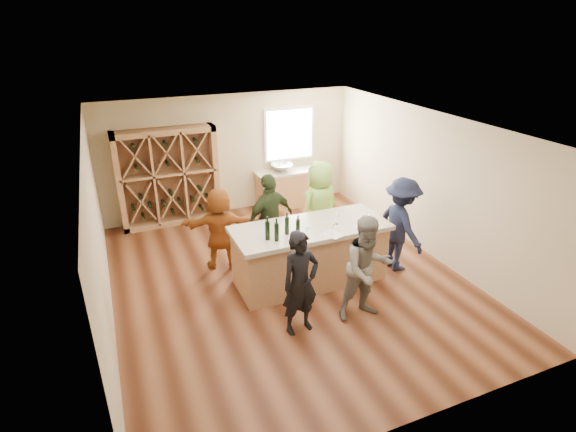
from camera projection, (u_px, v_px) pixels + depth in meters
name	position (u px, v px, depth m)	size (l,w,h in m)	color
floor	(287.00, 281.00, 8.22)	(6.00, 7.00, 0.10)	brown
ceiling	(287.00, 123.00, 7.04)	(6.00, 7.00, 0.10)	white
wall_back	(229.00, 154.00, 10.62)	(6.00, 0.10, 2.80)	#C8B591
wall_front	(419.00, 332.00, 4.64)	(6.00, 0.10, 2.80)	#C8B591
wall_left	(95.00, 239.00, 6.55)	(0.10, 7.00, 2.80)	#C8B591
wall_right	(432.00, 184.00, 8.70)	(0.10, 7.00, 2.80)	#C8B591
window_frame	(289.00, 134.00, 10.94)	(1.30, 0.06, 1.30)	white
window_pane	(290.00, 134.00, 10.91)	(1.18, 0.01, 1.18)	white
wine_rack	(168.00, 178.00, 9.98)	(2.20, 0.45, 2.20)	#AE7C53
back_counter_base	(290.00, 189.00, 11.21)	(1.60, 0.58, 0.86)	#AE7C53
back_counter_top	(290.00, 171.00, 11.03)	(1.70, 0.62, 0.06)	#BDB09B
sink	(282.00, 168.00, 10.90)	(0.54, 0.54, 0.19)	silver
faucet	(279.00, 163.00, 11.03)	(0.02, 0.02, 0.30)	silver
tasting_counter_base	(310.00, 256.00, 7.95)	(2.60, 1.00, 1.00)	#AE7C53
tasting_counter_top	(310.00, 228.00, 7.73)	(2.72, 1.12, 0.08)	#BDB09B
wine_bottle_a	(268.00, 230.00, 7.19)	(0.08, 0.08, 0.32)	black
wine_bottle_b	(277.00, 232.00, 7.16)	(0.08, 0.08, 0.31)	black
wine_bottle_c	(287.00, 226.00, 7.38)	(0.07, 0.07, 0.30)	black
wine_bottle_d	(298.00, 228.00, 7.32)	(0.07, 0.07, 0.29)	black
wine_glass_a	(307.00, 233.00, 7.25)	(0.07, 0.07, 0.19)	white
wine_glass_b	(332.00, 229.00, 7.39)	(0.07, 0.07, 0.19)	white
wine_glass_c	(362.00, 224.00, 7.56)	(0.07, 0.07, 0.19)	white
wine_glass_d	(337.00, 219.00, 7.75)	(0.07, 0.07, 0.18)	white
wine_glass_e	(368.00, 217.00, 7.84)	(0.07, 0.07, 0.17)	white
tasting_menu_a	(298.00, 240.00, 7.23)	(0.23, 0.32, 0.00)	white
tasting_menu_b	(333.00, 234.00, 7.42)	(0.23, 0.31, 0.00)	white
tasting_menu_c	(364.00, 227.00, 7.67)	(0.24, 0.33, 0.00)	white
person_near_left	(300.00, 283.00, 6.54)	(0.60, 0.44, 1.64)	black
person_near_right	(367.00, 269.00, 6.85)	(0.83, 0.46, 1.72)	slate
person_server	(401.00, 225.00, 8.21)	(1.15, 0.54, 1.78)	#191E38
person_far_mid	(270.00, 219.00, 8.43)	(1.05, 0.54, 1.78)	#263319
person_far_right	(320.00, 207.00, 8.89)	(0.91, 0.59, 1.86)	#8CC64C
person_far_left	(220.00, 229.00, 8.29)	(1.47, 0.53, 1.59)	#994C19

